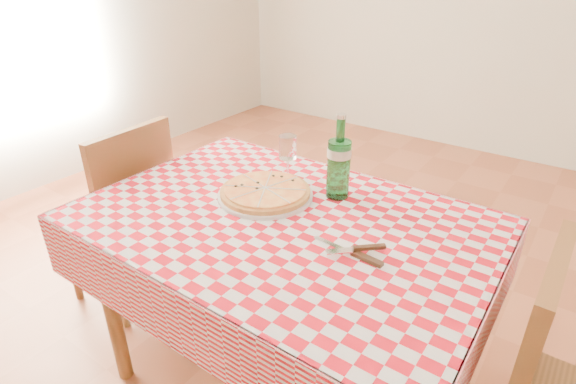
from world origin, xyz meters
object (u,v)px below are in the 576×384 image
(water_bottle, at_px, (339,157))
(pizza_plate, at_px, (265,191))
(wine_glass, at_px, (288,157))
(dining_table, at_px, (282,243))
(chair_far, at_px, (126,207))

(water_bottle, bearing_deg, pizza_plate, -143.18)
(water_bottle, height_order, wine_glass, water_bottle)
(wine_glass, bearing_deg, dining_table, -57.85)
(pizza_plate, bearing_deg, water_bottle, 36.82)
(chair_far, bearing_deg, wine_glass, -162.92)
(dining_table, relative_size, chair_far, 1.34)
(water_bottle, relative_size, wine_glass, 1.76)
(water_bottle, distance_m, wine_glass, 0.24)
(chair_far, relative_size, pizza_plate, 2.69)
(chair_far, xyz_separation_m, pizza_plate, (0.74, 0.08, 0.27))
(dining_table, bearing_deg, pizza_plate, 148.40)
(chair_far, height_order, pizza_plate, chair_far)
(dining_table, height_order, water_bottle, water_bottle)
(chair_far, height_order, water_bottle, water_bottle)
(chair_far, height_order, wine_glass, wine_glass)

